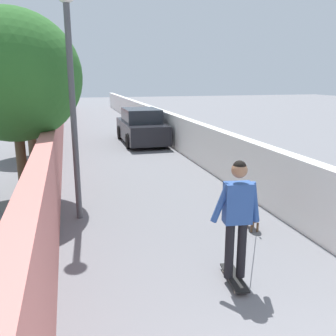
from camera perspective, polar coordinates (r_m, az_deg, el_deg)
ground_plane at (r=15.76m, az=-8.12°, el=3.38°), size 80.00×80.00×0.00m
wall_left at (r=13.53m, az=-17.20°, el=4.88°), size 48.00×0.30×1.75m
fence_right at (r=14.23m, az=2.46°, el=5.18°), size 48.00×0.30×1.38m
tree_left_near at (r=8.94m, az=-23.28°, el=13.15°), size 3.02×3.02×4.39m
tree_left_mid at (r=20.41m, az=-19.56°, el=13.07°), size 2.08×2.08×3.72m
tree_left_distant at (r=14.44m, az=-21.36°, el=11.84°), size 2.32×2.32×3.74m
lamp_post at (r=7.44m, az=-15.19°, el=15.27°), size 0.36×0.36×4.58m
skateboard at (r=5.58m, az=10.39°, el=-16.65°), size 0.82×0.30×0.08m
person_skateboarder at (r=5.13m, az=10.90°, el=-6.65°), size 0.27×0.72×1.74m
dog at (r=7.29m, az=13.14°, el=-7.36°), size 1.94×1.30×1.06m
car_near at (r=16.49m, az=-4.22°, el=6.47°), size 4.17×1.80×1.54m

